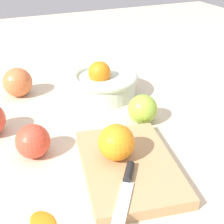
% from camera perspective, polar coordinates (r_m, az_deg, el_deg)
% --- Properties ---
extents(ground_plane, '(2.40, 2.40, 0.00)m').
position_cam_1_polar(ground_plane, '(0.71, -3.65, -3.51)').
color(ground_plane, beige).
extents(bowl, '(0.18, 0.18, 0.10)m').
position_cam_1_polar(bowl, '(0.85, -1.43, 5.42)').
color(bowl, beige).
rests_on(bowl, ground_plane).
extents(cutting_board, '(0.27, 0.21, 0.02)m').
position_cam_1_polar(cutting_board, '(0.59, 3.07, -9.84)').
color(cutting_board, tan).
rests_on(cutting_board, ground_plane).
extents(orange_on_board, '(0.07, 0.07, 0.07)m').
position_cam_1_polar(orange_on_board, '(0.57, 0.62, -5.65)').
color(orange_on_board, orange).
rests_on(orange_on_board, cutting_board).
extents(knife, '(0.14, 0.10, 0.01)m').
position_cam_1_polar(knife, '(0.53, 2.76, -13.34)').
color(knife, silver).
rests_on(knife, cutting_board).
extents(apple_front_right, '(0.07, 0.07, 0.07)m').
position_cam_1_polar(apple_front_right, '(0.63, -14.32, -5.22)').
color(apple_front_right, '#D6422D').
rests_on(apple_front_right, ground_plane).
extents(apple_back_center, '(0.07, 0.07, 0.07)m').
position_cam_1_polar(apple_back_center, '(0.72, 5.66, 0.53)').
color(apple_back_center, '#8EB738').
rests_on(apple_back_center, ground_plane).
extents(apple_front_left_2, '(0.08, 0.08, 0.08)m').
position_cam_1_polar(apple_front_left_2, '(0.88, -16.94, 5.24)').
color(apple_front_left_2, '#CC6638').
rests_on(apple_front_left_2, ground_plane).
extents(citrus_peel, '(0.06, 0.05, 0.01)m').
position_cam_1_polar(citrus_peel, '(0.52, -12.58, -18.89)').
color(citrus_peel, orange).
rests_on(citrus_peel, ground_plane).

